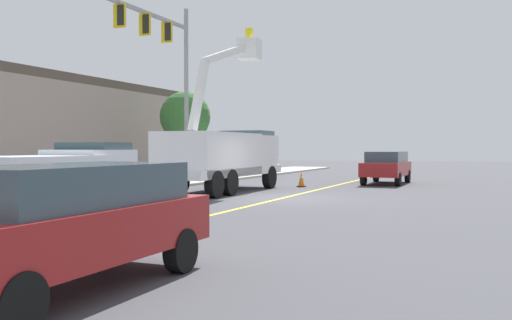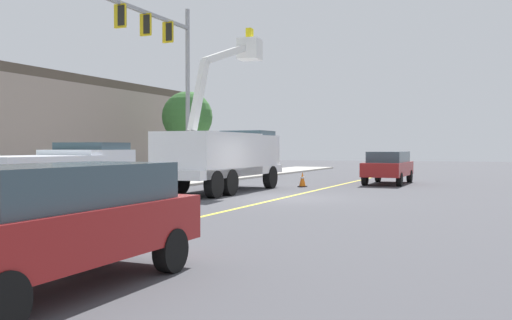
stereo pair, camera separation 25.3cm
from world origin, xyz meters
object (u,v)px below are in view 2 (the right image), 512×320
at_px(service_pickup_truck, 56,177).
at_px(traffic_signal_mast, 167,58).
at_px(traffic_cone_leading, 62,216).
at_px(traffic_cone_mid_front, 302,179).
at_px(passing_minivan, 388,165).
at_px(utility_bucket_truck, 223,154).
at_px(trailing_sedan, 53,218).

distance_m(service_pickup_truck, traffic_signal_mast, 13.26).
xyz_separation_m(traffic_cone_leading, traffic_signal_mast, (14.31, 4.73, 5.81)).
bearing_deg(service_pickup_truck, traffic_cone_mid_front, -13.83).
relative_size(passing_minivan, traffic_cone_mid_front, 6.79).
bearing_deg(utility_bucket_truck, passing_minivan, -39.44).
relative_size(service_pickup_truck, passing_minivan, 1.16).
bearing_deg(traffic_cone_mid_front, utility_bucket_truck, 147.68).
distance_m(service_pickup_truck, traffic_cone_mid_front, 14.42).
xyz_separation_m(utility_bucket_truck, traffic_signal_mast, (1.95, 3.66, 4.61)).
height_order(utility_bucket_truck, service_pickup_truck, utility_bucket_truck).
bearing_deg(trailing_sedan, utility_bucket_truck, 13.91).
height_order(service_pickup_truck, traffic_signal_mast, traffic_signal_mast).
relative_size(utility_bucket_truck, traffic_cone_leading, 9.97).
height_order(service_pickup_truck, traffic_cone_mid_front, service_pickup_truck).
height_order(service_pickup_truck, trailing_sedan, service_pickup_truck).
xyz_separation_m(utility_bucket_truck, passing_minivan, (7.62, -6.26, -0.64)).
height_order(service_pickup_truck, passing_minivan, service_pickup_truck).
xyz_separation_m(traffic_cone_leading, traffic_cone_mid_front, (16.37, -1.47, -0.06)).
distance_m(trailing_sedan, traffic_cone_mid_front, 20.67).
xyz_separation_m(service_pickup_truck, trailing_sedan, (-6.62, -5.02, -0.15)).
relative_size(trailing_sedan, traffic_cone_mid_front, 6.79).
xyz_separation_m(trailing_sedan, traffic_cone_mid_front, (20.60, 1.58, -0.61)).
bearing_deg(traffic_cone_leading, trailing_sedan, -144.24).
relative_size(trailing_sedan, traffic_signal_mast, 0.55).
bearing_deg(passing_minivan, traffic_cone_leading, 165.42).
xyz_separation_m(passing_minivan, traffic_cone_mid_front, (-3.61, 3.73, -0.61)).
relative_size(service_pickup_truck, traffic_signal_mast, 0.64).
bearing_deg(trailing_sedan, traffic_signal_mast, 22.74).
relative_size(service_pickup_truck, trailing_sedan, 1.16).
bearing_deg(traffic_cone_leading, traffic_cone_mid_front, -5.13).
xyz_separation_m(utility_bucket_truck, traffic_cone_mid_front, (4.01, -2.53, -1.25)).
relative_size(service_pickup_truck, traffic_cone_leading, 6.85).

